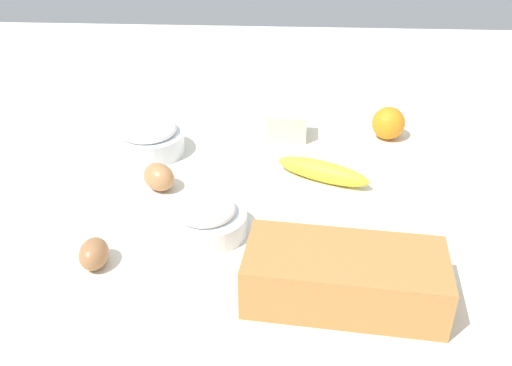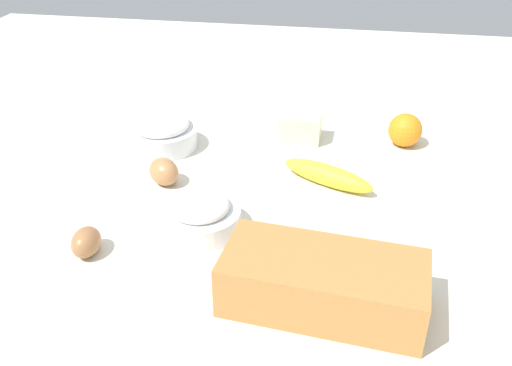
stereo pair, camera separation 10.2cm
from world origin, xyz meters
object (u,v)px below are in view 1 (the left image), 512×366
object	(u,v)px
butter_block	(286,126)
orange_fruit	(388,123)
egg_near_butter	(94,254)
egg_beside_bowl	(159,177)
flour_bowl	(206,218)
sugar_bowl	(148,137)
loaf_pan	(344,276)
banana	(322,171)

from	to	relation	value
butter_block	orange_fruit	bearing A→B (deg)	-176.83
butter_block	egg_near_butter	bearing A→B (deg)	58.52
egg_near_butter	egg_beside_bowl	xyz separation A→B (m)	(-0.05, -0.23, 0.00)
flour_bowl	butter_block	distance (m)	0.40
sugar_bowl	egg_near_butter	world-z (taller)	sugar_bowl
sugar_bowl	butter_block	bearing A→B (deg)	-162.85
flour_bowl	sugar_bowl	bearing A→B (deg)	-60.58
loaf_pan	flour_bowl	bearing A→B (deg)	-29.24
loaf_pan	egg_near_butter	bearing A→B (deg)	-2.45
flour_bowl	egg_near_butter	xyz separation A→B (m)	(0.16, 0.10, -0.01)
loaf_pan	banana	world-z (taller)	loaf_pan
orange_fruit	flour_bowl	bearing A→B (deg)	47.46
flour_bowl	orange_fruit	size ratio (longest dim) A/B	1.89
flour_bowl	butter_block	bearing A→B (deg)	-109.01
loaf_pan	butter_block	world-z (taller)	loaf_pan
egg_beside_bowl	flour_bowl	bearing A→B (deg)	128.30
sugar_bowl	butter_block	size ratio (longest dim) A/B	1.66
banana	egg_beside_bowl	world-z (taller)	egg_beside_bowl
orange_fruit	butter_block	distance (m)	0.23
loaf_pan	flour_bowl	world-z (taller)	loaf_pan
butter_block	banana	bearing A→B (deg)	111.50
loaf_pan	sugar_bowl	xyz separation A→B (m)	(0.38, -0.44, -0.01)
loaf_pan	banana	size ratio (longest dim) A/B	1.53
egg_beside_bowl	butter_block	bearing A→B (deg)	-134.99
sugar_bowl	egg_beside_bowl	distance (m)	0.16
banana	egg_beside_bowl	size ratio (longest dim) A/B	2.77
banana	butter_block	bearing A→B (deg)	-68.50
orange_fruit	egg_near_butter	size ratio (longest dim) A/B	1.19
flour_bowl	butter_block	world-z (taller)	flour_bowl
loaf_pan	sugar_bowl	distance (m)	0.58
orange_fruit	egg_near_butter	xyz separation A→B (m)	(0.51, 0.48, -0.01)
banana	egg_near_butter	distance (m)	0.46
orange_fruit	egg_near_butter	bearing A→B (deg)	43.25
egg_beside_bowl	sugar_bowl	bearing A→B (deg)	-70.47
butter_block	egg_beside_bowl	xyz separation A→B (m)	(0.24, 0.24, -0.00)
flour_bowl	egg_near_butter	bearing A→B (deg)	31.43
loaf_pan	egg_beside_bowl	bearing A→B (deg)	-35.94
butter_block	egg_beside_bowl	distance (m)	0.34
banana	orange_fruit	size ratio (longest dim) A/B	2.62
sugar_bowl	banana	world-z (taller)	sugar_bowl
orange_fruit	butter_block	xyz separation A→B (m)	(0.23, 0.01, -0.01)
orange_fruit	egg_beside_bowl	world-z (taller)	orange_fruit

